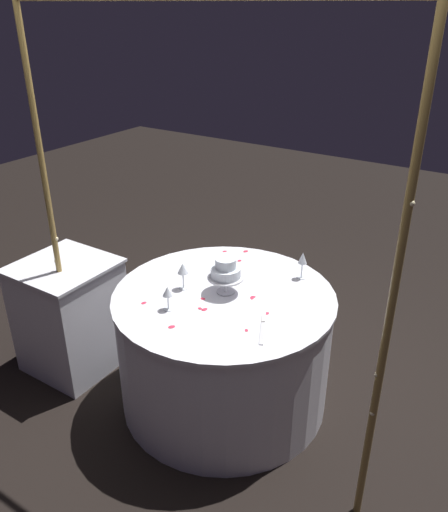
# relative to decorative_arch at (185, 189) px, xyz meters

# --- Properties ---
(ground_plane) EXTENTS (12.00, 12.00, 0.00)m
(ground_plane) POSITION_rel_decorative_arch_xyz_m (0.00, -0.35, -1.55)
(ground_plane) COLOR black
(decorative_arch) EXTENTS (2.14, 0.06, 2.40)m
(decorative_arch) POSITION_rel_decorative_arch_xyz_m (0.00, 0.00, 0.00)
(decorative_arch) COLOR olive
(decorative_arch) RESTS_ON ground
(main_table) EXTENTS (1.34, 1.34, 0.79)m
(main_table) POSITION_rel_decorative_arch_xyz_m (0.00, -0.35, -1.15)
(main_table) COLOR white
(main_table) RESTS_ON ground
(side_table) EXTENTS (0.60, 0.60, 0.80)m
(side_table) POSITION_rel_decorative_arch_xyz_m (1.10, -0.07, -1.15)
(side_table) COLOR white
(side_table) RESTS_ON ground
(tiered_cake) EXTENTS (0.22, 0.22, 0.23)m
(tiered_cake) POSITION_rel_decorative_arch_xyz_m (0.01, -0.37, -0.62)
(tiered_cake) COLOR silver
(tiered_cake) RESTS_ON main_table
(wine_glass_0) EXTENTS (0.06, 0.06, 0.15)m
(wine_glass_0) POSITION_rel_decorative_arch_xyz_m (0.18, -0.04, -0.65)
(wine_glass_0) COLOR silver
(wine_glass_0) RESTS_ON main_table
(wine_glass_1) EXTENTS (0.06, 0.06, 0.18)m
(wine_glass_1) POSITION_rel_decorative_arch_xyz_m (-0.30, -0.79, -0.63)
(wine_glass_1) COLOR silver
(wine_glass_1) RESTS_ON main_table
(wine_glass_2) EXTENTS (0.07, 0.07, 0.17)m
(wine_glass_2) POSITION_rel_decorative_arch_xyz_m (0.25, -0.28, -0.63)
(wine_glass_2) COLOR silver
(wine_glass_2) RESTS_ON main_table
(cake_knife) EXTENTS (0.15, 0.28, 0.01)m
(cake_knife) POSITION_rel_decorative_arch_xyz_m (-0.36, -0.17, -0.76)
(cake_knife) COLOR silver
(cake_knife) RESTS_ON main_table
(rose_petal_0) EXTENTS (0.03, 0.03, 0.00)m
(rose_petal_0) POSITION_rel_decorative_arch_xyz_m (-0.30, -0.09, -0.76)
(rose_petal_0) COLOR #E02D47
(rose_petal_0) RESTS_ON main_table
(rose_petal_1) EXTENTS (0.05, 0.05, 0.00)m
(rose_petal_1) POSITION_rel_decorative_arch_xyz_m (0.05, 0.10, -0.76)
(rose_petal_1) COLOR #E02D47
(rose_petal_1) RESTS_ON main_table
(rose_petal_2) EXTENTS (0.03, 0.04, 0.00)m
(rose_petal_2) POSITION_rel_decorative_arch_xyz_m (0.15, -0.78, -0.76)
(rose_petal_2) COLOR #E02D47
(rose_petal_2) RESTS_ON main_table
(rose_petal_3) EXTENTS (0.04, 0.04, 0.00)m
(rose_petal_3) POSITION_rel_decorative_arch_xyz_m (-0.00, -0.14, -0.76)
(rose_petal_3) COLOR #E02D47
(rose_petal_3) RESTS_ON main_table
(rose_petal_4) EXTENTS (0.04, 0.05, 0.00)m
(rose_petal_4) POSITION_rel_decorative_arch_xyz_m (-0.31, -0.30, -0.76)
(rose_petal_4) COLOR #E02D47
(rose_petal_4) RESTS_ON main_table
(rose_petal_5) EXTENTS (0.04, 0.04, 0.00)m
(rose_petal_5) POSITION_rel_decorative_arch_xyz_m (0.32, -0.84, -0.76)
(rose_petal_5) COLOR #E02D47
(rose_petal_5) RESTS_ON main_table
(rose_petal_6) EXTENTS (0.04, 0.05, 0.00)m
(rose_petal_6) POSITION_rel_decorative_arch_xyz_m (0.19, -0.92, -0.76)
(rose_petal_6) COLOR #E02D47
(rose_petal_6) RESTS_ON main_table
(rose_petal_7) EXTENTS (0.03, 0.04, 0.00)m
(rose_petal_7) POSITION_rel_decorative_arch_xyz_m (0.34, -0.01, -0.76)
(rose_petal_7) COLOR #E02D47
(rose_petal_7) RESTS_ON main_table
(rose_petal_8) EXTENTS (0.03, 0.02, 0.00)m
(rose_petal_8) POSITION_rel_decorative_arch_xyz_m (0.03, -0.14, -0.76)
(rose_petal_8) COLOR #E02D47
(rose_petal_8) RESTS_ON main_table
(rose_petal_9) EXTENTS (0.03, 0.04, 0.00)m
(rose_petal_9) POSITION_rel_decorative_arch_xyz_m (-0.16, -0.40, -0.76)
(rose_petal_9) COLOR #E02D47
(rose_petal_9) RESTS_ON main_table
(rose_petal_10) EXTENTS (0.04, 0.04, 0.00)m
(rose_petal_10) POSITION_rel_decorative_arch_xyz_m (-0.16, -0.41, -0.76)
(rose_petal_10) COLOR #E02D47
(rose_petal_10) RESTS_ON main_table
(rose_petal_11) EXTENTS (0.04, 0.03, 0.00)m
(rose_petal_11) POSITION_rel_decorative_arch_xyz_m (0.08, -0.24, -0.76)
(rose_petal_11) COLOR #E02D47
(rose_petal_11) RESTS_ON main_table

